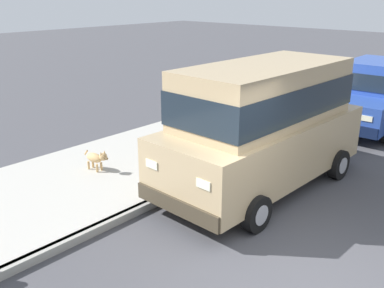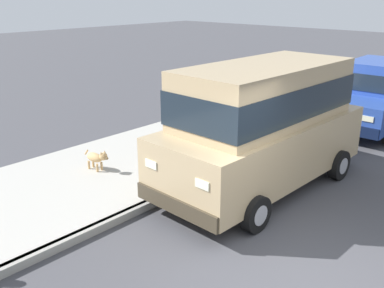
{
  "view_description": "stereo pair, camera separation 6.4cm",
  "coord_description": "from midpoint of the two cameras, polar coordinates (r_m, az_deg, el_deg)",
  "views": [
    {
      "loc": [
        2.23,
        -4.85,
        3.8
      ],
      "look_at": [
        -3.39,
        1.35,
        0.85
      ],
      "focal_mm": 40.61,
      "sensor_mm": 36.0,
      "label": 1
    },
    {
      "loc": [
        2.27,
        -4.81,
        3.8
      ],
      "look_at": [
        -3.39,
        1.35,
        0.85
      ],
      "focal_mm": 40.61,
      "sensor_mm": 36.0,
      "label": 2
    }
  ],
  "objects": [
    {
      "name": "ground_plane",
      "position": [
        6.55,
        14.53,
        -16.79
      ],
      "size": [
        80.0,
        80.0,
        0.0
      ],
      "primitive_type": "plane",
      "color": "#424247"
    },
    {
      "name": "curb",
      "position": [
        8.18,
        -5.67,
        -7.8
      ],
      "size": [
        0.16,
        64.0,
        0.14
      ],
      "primitive_type": "cube",
      "color": "gray",
      "rests_on": "ground"
    },
    {
      "name": "sidewalk",
      "position": [
        9.48,
        -13.06,
        -4.29
      ],
      "size": [
        3.6,
        64.0,
        0.14
      ],
      "primitive_type": "cube",
      "color": "#A8A59E",
      "rests_on": "ground"
    },
    {
      "name": "car_tan_van",
      "position": [
        8.6,
        9.18,
        2.93
      ],
      "size": [
        2.22,
        4.94,
        2.52
      ],
      "color": "tan",
      "rests_on": "ground"
    },
    {
      "name": "car_blue_sedan",
      "position": [
        13.88,
        22.88,
        6.19
      ],
      "size": [
        2.15,
        4.66,
        1.92
      ],
      "color": "#28479E",
      "rests_on": "ground"
    },
    {
      "name": "dog_tan",
      "position": [
        9.53,
        -12.64,
        -1.8
      ],
      "size": [
        0.76,
        0.24,
        0.49
      ],
      "color": "tan",
      "rests_on": "sidewalk"
    }
  ]
}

